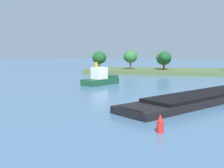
{
  "coord_description": "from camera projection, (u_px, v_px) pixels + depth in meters",
  "views": [
    {
      "loc": [
        19.16,
        -12.85,
        8.51
      ],
      "look_at": [
        7.47,
        44.08,
        1.2
      ],
      "focal_mm": 47.57,
      "sensor_mm": 36.0,
      "label": 1
    }
  ],
  "objects": [
    {
      "name": "channel_buoy_red",
      "position": [
        160.0,
        125.0,
        29.46
      ],
      "size": [
        0.7,
        0.7,
        1.9
      ],
      "color": "red",
      "rests_on": "ground"
    },
    {
      "name": "treeline_island",
      "position": [
        192.0,
        67.0,
        93.49
      ],
      "size": [
        66.64,
        16.84,
        8.54
      ],
      "color": "#4C6038",
      "rests_on": "ground"
    },
    {
      "name": "cargo_barge",
      "position": [
        223.0,
        93.0,
        49.65
      ],
      "size": [
        30.79,
        36.48,
        5.55
      ],
      "color": "black",
      "rests_on": "ground"
    },
    {
      "name": "tugboat",
      "position": [
        101.0,
        79.0,
        67.32
      ],
      "size": [
        7.68,
        9.49,
        5.13
      ],
      "color": "#19472D",
      "rests_on": "ground"
    }
  ]
}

